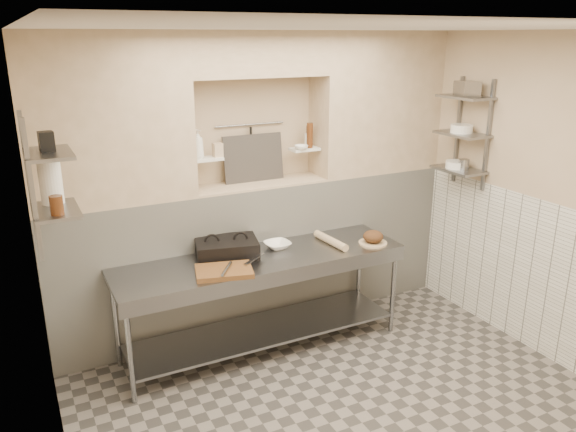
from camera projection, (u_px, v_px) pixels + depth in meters
floor at (354, 420)px, 4.29m from camera, size 4.00×3.90×0.10m
ceiling at (371, 19)px, 3.40m from camera, size 4.00×3.90×0.10m
wall_left at (38, 305)px, 2.97m from camera, size 0.10×3.90×2.80m
wall_right at (565, 204)px, 4.73m from camera, size 0.10×3.90×2.80m
wall_back at (248, 179)px, 5.54m from camera, size 4.00×0.10×2.80m
backwall_lower at (259, 253)px, 5.55m from camera, size 4.00×0.40×1.40m
alcove_sill at (258, 184)px, 5.33m from camera, size 1.30×0.40×0.02m
backwall_pillar_left at (107, 120)px, 4.55m from camera, size 1.35×0.40×1.40m
backwall_pillar_right at (376, 103)px, 5.68m from camera, size 1.35×0.40×1.40m
backwall_header at (256, 54)px, 4.96m from camera, size 1.30×0.40×0.40m
wainscot_left at (66, 413)px, 3.21m from camera, size 0.02×3.90×1.40m
wainscot_right at (548, 281)px, 4.92m from camera, size 0.02×3.90×1.40m
alcove_shelf_left at (207, 159)px, 5.02m from camera, size 0.28×0.16×0.02m
alcove_shelf_right at (305, 149)px, 5.45m from camera, size 0.28×0.16×0.02m
utensil_rail at (250, 125)px, 5.31m from camera, size 0.70×0.02×0.02m
hanging_steel at (251, 143)px, 5.34m from camera, size 0.02×0.02×0.30m
splash_panel at (253, 158)px, 5.34m from camera, size 0.60×0.08×0.45m
shelf_rail_left_a at (29, 178)px, 3.94m from camera, size 0.03×0.03×0.95m
shelf_rail_left_b at (32, 192)px, 3.60m from camera, size 0.03×0.03×0.95m
wall_shelf_left_lower at (56, 210)px, 3.89m from camera, size 0.30×0.50×0.02m
wall_shelf_left_upper at (48, 154)px, 3.76m from camera, size 0.30×0.50×0.03m
shelf_rail_right_a at (458, 130)px, 5.62m from camera, size 0.03×0.03×1.05m
shelf_rail_right_b at (488, 136)px, 5.28m from camera, size 0.03×0.03×1.05m
wall_shelf_right_lower at (458, 170)px, 5.50m from camera, size 0.30×0.50×0.02m
wall_shelf_right_mid at (462, 134)px, 5.39m from camera, size 0.30×0.50×0.02m
wall_shelf_right_upper at (465, 97)px, 5.28m from camera, size 0.30×0.50×0.03m
prep_table at (263, 285)px, 4.99m from camera, size 2.60×0.70×0.90m
panini_press at (227, 248)px, 4.93m from camera, size 0.61×0.50×0.15m
cutting_board at (224, 271)px, 4.58m from camera, size 0.52×0.43×0.04m
knife_blade at (254, 259)px, 4.76m from camera, size 0.26×0.19×0.01m
tongs at (227, 269)px, 4.53m from camera, size 0.18×0.23×0.02m
mixing_bowl at (277, 245)px, 5.12m from camera, size 0.25×0.25×0.06m
rolling_pin at (331, 241)px, 5.22m from camera, size 0.11×0.47×0.07m
bread_board at (373, 243)px, 5.24m from camera, size 0.27×0.27×0.02m
bread_loaf at (373, 236)px, 5.22m from camera, size 0.19×0.19×0.11m
bottle_soap at (198, 144)px, 4.93m from camera, size 0.13×0.13×0.26m
jar_alcove at (218, 150)px, 5.04m from camera, size 0.08×0.08×0.12m
bowl_alcove at (301, 147)px, 5.37m from camera, size 0.17×0.17×0.04m
condiment_a at (309, 136)px, 5.48m from camera, size 0.06×0.06×0.21m
condiment_b at (310, 135)px, 5.42m from camera, size 0.06×0.06×0.24m
condiment_c at (308, 140)px, 5.49m from camera, size 0.08×0.08×0.13m
jug_left at (51, 182)px, 3.96m from camera, size 0.16×0.16×0.31m
jar_left at (57, 205)px, 3.73m from camera, size 0.09×0.09×0.13m
box_left_upper at (46, 141)px, 3.75m from camera, size 0.10×0.10×0.13m
bowl_right at (457, 165)px, 5.50m from camera, size 0.22×0.22×0.07m
canister_right at (464, 164)px, 5.42m from camera, size 0.10×0.10×0.10m
bowl_right_mid at (462, 129)px, 5.38m from camera, size 0.21×0.21×0.08m
basket_right at (467, 89)px, 5.25m from camera, size 0.22×0.25×0.14m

